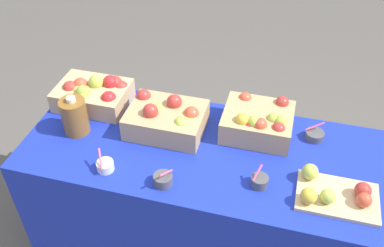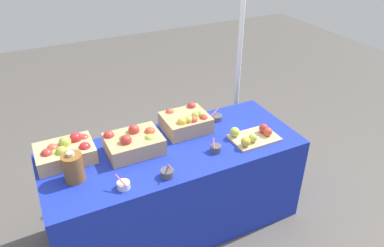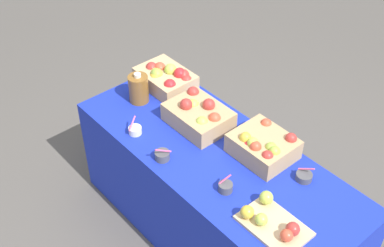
# 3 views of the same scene
# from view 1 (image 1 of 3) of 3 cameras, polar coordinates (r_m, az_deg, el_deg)

# --- Properties ---
(ground_plane) EXTENTS (10.00, 10.00, 0.00)m
(ground_plane) POSITION_cam_1_polar(r_m,az_deg,el_deg) (2.70, 2.26, -15.05)
(ground_plane) COLOR #56514C
(table) EXTENTS (1.90, 0.76, 0.74)m
(table) POSITION_cam_1_polar(r_m,az_deg,el_deg) (2.40, 2.49, -9.98)
(table) COLOR #192DB7
(table) RESTS_ON ground_plane
(apple_crate_left) EXTENTS (0.39, 0.28, 0.17)m
(apple_crate_left) POSITION_cam_1_polar(r_m,az_deg,el_deg) (2.44, -12.92, 3.92)
(apple_crate_left) COLOR tan
(apple_crate_left) RESTS_ON table
(apple_crate_middle) EXTENTS (0.39, 0.30, 0.18)m
(apple_crate_middle) POSITION_cam_1_polar(r_m,az_deg,el_deg) (2.21, -3.44, 0.72)
(apple_crate_middle) COLOR tan
(apple_crate_middle) RESTS_ON table
(apple_crate_right) EXTENTS (0.35, 0.30, 0.17)m
(apple_crate_right) POSITION_cam_1_polar(r_m,az_deg,el_deg) (2.21, 8.81, 0.24)
(apple_crate_right) COLOR tan
(apple_crate_right) RESTS_ON table
(cutting_board_front) EXTENTS (0.35, 0.24, 0.09)m
(cutting_board_front) POSITION_cam_1_polar(r_m,az_deg,el_deg) (2.00, 18.43, -8.74)
(cutting_board_front) COLOR #D1B284
(cutting_board_front) RESTS_ON table
(sample_bowl_near) EXTENTS (0.08, 0.08, 0.10)m
(sample_bowl_near) POSITION_cam_1_polar(r_m,az_deg,el_deg) (1.97, 8.93, -7.57)
(sample_bowl_near) COLOR #4C4C51
(sample_bowl_near) RESTS_ON table
(sample_bowl_mid) EXTENTS (0.10, 0.09, 0.09)m
(sample_bowl_mid) POSITION_cam_1_polar(r_m,az_deg,el_deg) (2.27, 15.97, -1.50)
(sample_bowl_mid) COLOR #4C4C51
(sample_bowl_mid) RESTS_ON table
(sample_bowl_far) EXTENTS (0.08, 0.09, 0.10)m
(sample_bowl_far) POSITION_cam_1_polar(r_m,az_deg,el_deg) (2.06, -11.46, -5.50)
(sample_bowl_far) COLOR silver
(sample_bowl_far) RESTS_ON table
(sample_bowl_extra) EXTENTS (0.09, 0.10, 0.11)m
(sample_bowl_extra) POSITION_cam_1_polar(r_m,az_deg,el_deg) (1.96, -3.86, -7.44)
(sample_bowl_extra) COLOR #4C4C51
(sample_bowl_extra) RESTS_ON table
(cider_jug) EXTENTS (0.13, 0.13, 0.21)m
(cider_jug) POSITION_cam_1_polar(r_m,az_deg,el_deg) (2.26, -15.32, 0.95)
(cider_jug) COLOR brown
(cider_jug) RESTS_ON table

